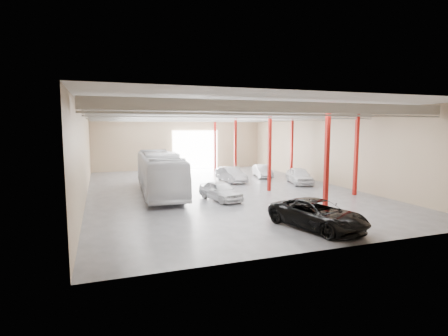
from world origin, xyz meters
TOP-DOWN VIEW (x-y plane):
  - depot_shell at (0.13, 0.48)m, footprint 22.12×32.12m
  - coach_bus at (-5.29, -0.11)m, footprint 3.52×12.52m
  - black_sedan at (1.14, -13.00)m, footprint 4.09×6.13m
  - car_row_a at (-1.44, -4.30)m, footprint 2.68×4.56m
  - car_row_b at (2.47, 3.73)m, footprint 1.97×4.67m
  - car_row_c at (-2.00, 12.00)m, footprint 2.25×5.39m
  - car_right_near at (6.83, 5.64)m, footprint 2.18×4.34m
  - car_right_far at (8.30, 0.44)m, footprint 2.97×4.90m

SIDE VIEW (x-z plane):
  - car_right_near at x=6.83m, z-range 0.00..1.37m
  - car_row_a at x=-1.44m, z-range 0.00..1.46m
  - car_row_b at x=2.47m, z-range 0.00..1.50m
  - car_row_c at x=-2.00m, z-range 0.00..1.56m
  - car_right_far at x=8.30m, z-range 0.00..1.56m
  - black_sedan at x=1.14m, z-range 0.00..1.56m
  - coach_bus at x=-5.29m, z-range 0.00..3.45m
  - depot_shell at x=0.13m, z-range 1.44..8.51m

